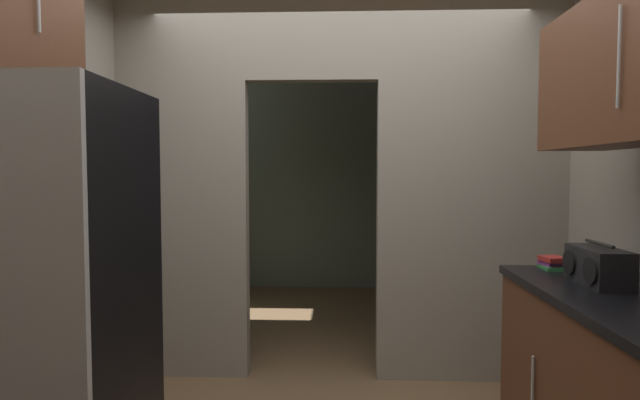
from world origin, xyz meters
name	(u,v)px	position (x,y,z in m)	size (l,w,h in m)	color
kitchen_partition	(347,164)	(0.05, 1.23, 1.49)	(3.06, 0.12, 2.78)	#9E998C
adjoining_room_shell	(340,176)	(0.00, 3.15, 1.39)	(3.06, 2.89, 2.78)	gray
refrigerator	(41,317)	(-1.14, -0.42, 0.88)	(0.70, 0.71, 1.75)	black
boombox	(598,266)	(1.17, 0.03, 1.01)	(0.17, 0.35, 0.19)	black
book_stack	(554,263)	(1.13, 0.41, 0.95)	(0.14, 0.16, 0.07)	#388C47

